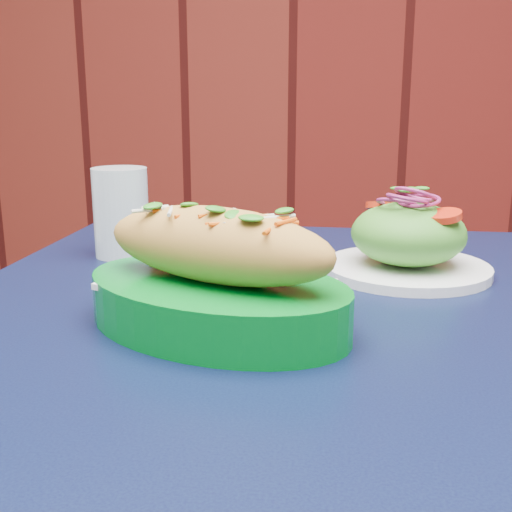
# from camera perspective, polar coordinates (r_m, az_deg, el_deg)

# --- Properties ---
(cafe_table) EXTENTS (0.82, 0.82, 0.75)m
(cafe_table) POSITION_cam_1_polar(r_m,az_deg,el_deg) (0.74, 4.49, -10.29)
(cafe_table) COLOR black
(cafe_table) RESTS_ON ground
(banh_mi_basket) EXTENTS (0.32, 0.27, 0.13)m
(banh_mi_basket) POSITION_cam_1_polar(r_m,az_deg,el_deg) (0.61, -3.55, -1.95)
(banh_mi_basket) COLOR #00701C
(banh_mi_basket) RESTS_ON cafe_table
(salad_plate) EXTENTS (0.21, 0.21, 0.11)m
(salad_plate) POSITION_cam_1_polar(r_m,az_deg,el_deg) (0.82, 13.35, 1.34)
(salad_plate) COLOR white
(salad_plate) RESTS_ON cafe_table
(water_glass) EXTENTS (0.08, 0.08, 0.12)m
(water_glass) POSITION_cam_1_polar(r_m,az_deg,el_deg) (0.91, -11.90, 3.82)
(water_glass) COLOR silver
(water_glass) RESTS_ON cafe_table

